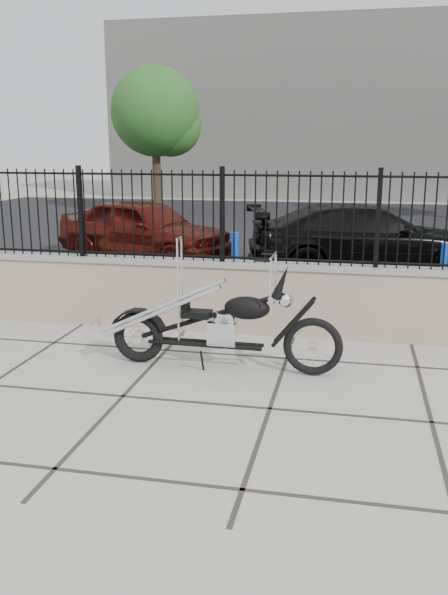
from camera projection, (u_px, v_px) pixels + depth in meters
name	position (u px, v px, depth m)	size (l,w,h in m)	color
ground_plane	(270.00, 409.00, 6.08)	(90.00, 90.00, 0.00)	#99968E
parking_lot	(329.00, 234.00, 17.96)	(30.00, 30.00, 0.00)	black
retaining_wall	(296.00, 300.00, 8.34)	(14.00, 0.36, 0.96)	gray
iron_fence	(298.00, 218.00, 8.08)	(14.00, 0.08, 1.20)	black
background_building	(346.00, 112.00, 30.33)	(22.00, 6.00, 8.00)	beige
chopper_motorcycle	(218.00, 304.00, 7.01)	(2.53, 0.44, 1.52)	black
car_red	(144.00, 229.00, 13.74)	(1.61, 3.99, 1.36)	#460F0A
car_black	(366.00, 239.00, 12.41)	(1.89, 4.65, 1.35)	black
bollard_a	(235.00, 264.00, 10.62)	(0.13, 0.13, 1.06)	blue
bollard_b	(443.00, 273.00, 10.06)	(0.12, 0.12, 0.96)	#0D3BCB
tree_left	(155.00, 107.00, 22.48)	(3.19, 3.19, 5.38)	#382619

